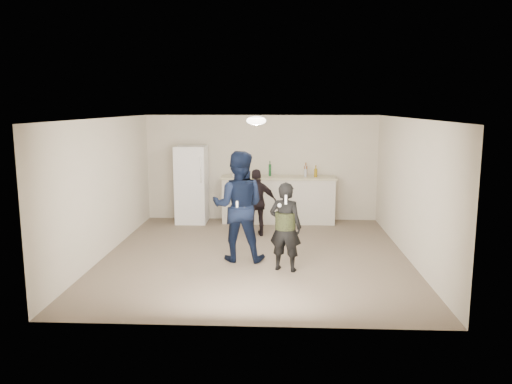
{
  "coord_description": "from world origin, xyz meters",
  "views": [
    {
      "loc": [
        0.43,
        -8.83,
        2.72
      ],
      "look_at": [
        0.0,
        0.2,
        1.15
      ],
      "focal_mm": 35.0,
      "sensor_mm": 36.0,
      "label": 1
    }
  ],
  "objects_px": {
    "shaker": "(233,173)",
    "man": "(239,206)",
    "counter": "(278,200)",
    "spectator": "(257,203)",
    "woman": "(285,227)",
    "fridge": "(192,184)"
  },
  "relations": [
    {
      "from": "fridge",
      "to": "spectator",
      "type": "xyz_separation_m",
      "value": [
        1.59,
        -1.17,
        -0.19
      ]
    },
    {
      "from": "fridge",
      "to": "shaker",
      "type": "distance_m",
      "value": 1.02
    },
    {
      "from": "counter",
      "to": "fridge",
      "type": "xyz_separation_m",
      "value": [
        -2.03,
        -0.07,
        0.38
      ]
    },
    {
      "from": "woman",
      "to": "spectator",
      "type": "distance_m",
      "value": 2.31
    },
    {
      "from": "counter",
      "to": "man",
      "type": "relative_size",
      "value": 1.33
    },
    {
      "from": "woman",
      "to": "man",
      "type": "bearing_deg",
      "value": -16.36
    },
    {
      "from": "counter",
      "to": "shaker",
      "type": "xyz_separation_m",
      "value": [
        -1.05,
        -0.05,
        0.65
      ]
    },
    {
      "from": "woman",
      "to": "fridge",
      "type": "bearing_deg",
      "value": -40.44
    },
    {
      "from": "fridge",
      "to": "woman",
      "type": "distance_m",
      "value": 4.04
    },
    {
      "from": "counter",
      "to": "shaker",
      "type": "height_order",
      "value": "shaker"
    },
    {
      "from": "fridge",
      "to": "woman",
      "type": "relative_size",
      "value": 1.21
    },
    {
      "from": "fridge",
      "to": "woman",
      "type": "height_order",
      "value": "fridge"
    },
    {
      "from": "counter",
      "to": "shaker",
      "type": "relative_size",
      "value": 15.29
    },
    {
      "from": "shaker",
      "to": "spectator",
      "type": "bearing_deg",
      "value": -63.14
    },
    {
      "from": "shaker",
      "to": "man",
      "type": "height_order",
      "value": "man"
    },
    {
      "from": "shaker",
      "to": "man",
      "type": "xyz_separation_m",
      "value": [
        0.35,
        -2.88,
        -0.2
      ]
    },
    {
      "from": "shaker",
      "to": "spectator",
      "type": "xyz_separation_m",
      "value": [
        0.6,
        -1.19,
        -0.47
      ]
    },
    {
      "from": "spectator",
      "to": "counter",
      "type": "bearing_deg",
      "value": -118.52
    },
    {
      "from": "counter",
      "to": "woman",
      "type": "bearing_deg",
      "value": -87.94
    },
    {
      "from": "fridge",
      "to": "woman",
      "type": "bearing_deg",
      "value": -57.7
    },
    {
      "from": "shaker",
      "to": "woman",
      "type": "relative_size",
      "value": 0.11
    },
    {
      "from": "fridge",
      "to": "shaker",
      "type": "bearing_deg",
      "value": 0.95
    }
  ]
}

